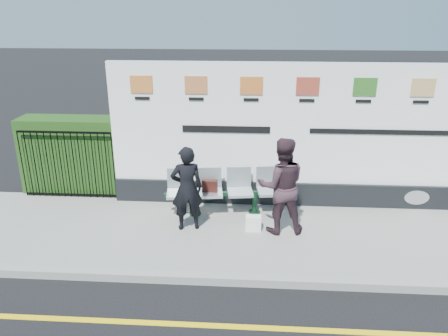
% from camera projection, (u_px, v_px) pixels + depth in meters
% --- Properties ---
extents(ground, '(80.00, 80.00, 0.00)m').
position_uv_depth(ground, '(289.00, 329.00, 5.96)').
color(ground, black).
extents(pavement, '(14.00, 3.00, 0.12)m').
position_uv_depth(pavement, '(280.00, 235.00, 8.28)').
color(pavement, gray).
rests_on(pavement, ground).
extents(kerb, '(14.00, 0.18, 0.14)m').
position_uv_depth(kerb, '(285.00, 282.00, 6.87)').
color(kerb, gray).
rests_on(kerb, ground).
extents(yellow_line, '(14.00, 0.10, 0.01)m').
position_uv_depth(yellow_line, '(289.00, 329.00, 5.96)').
color(yellow_line, yellow).
rests_on(yellow_line, ground).
extents(billboard, '(8.00, 0.30, 3.00)m').
position_uv_depth(billboard, '(303.00, 146.00, 9.03)').
color(billboard, black).
rests_on(billboard, pavement).
extents(hedge, '(2.35, 0.70, 1.70)m').
position_uv_depth(hedge, '(75.00, 154.00, 9.92)').
color(hedge, '#1F4414').
rests_on(hedge, pavement).
extents(railing, '(2.05, 0.06, 1.54)m').
position_uv_depth(railing, '(68.00, 164.00, 9.53)').
color(railing, black).
rests_on(railing, pavement).
extents(bench, '(2.40, 0.89, 0.50)m').
position_uv_depth(bench, '(225.00, 202.00, 8.93)').
color(bench, silver).
rests_on(bench, pavement).
extents(woman_left, '(0.68, 0.53, 1.65)m').
position_uv_depth(woman_left, '(187.00, 189.00, 8.14)').
color(woman_left, black).
rests_on(woman_left, pavement).
extents(woman_right, '(0.96, 0.78, 1.84)m').
position_uv_depth(woman_right, '(281.00, 186.00, 8.01)').
color(woman_right, '#37242B').
rests_on(woman_right, pavement).
extents(handbag_brown, '(0.31, 0.14, 0.24)m').
position_uv_depth(handbag_brown, '(210.00, 186.00, 8.78)').
color(handbag_brown, black).
rests_on(handbag_brown, bench).
extents(carrier_bag_white, '(0.29, 0.18, 0.29)m').
position_uv_depth(carrier_bag_white, '(253.00, 223.00, 8.30)').
color(carrier_bag_white, white).
rests_on(carrier_bag_white, pavement).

